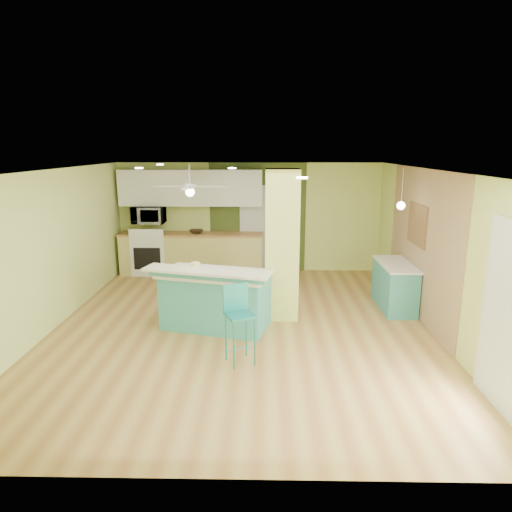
{
  "coord_description": "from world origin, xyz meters",
  "views": [
    {
      "loc": [
        0.37,
        -6.92,
        2.84
      ],
      "look_at": [
        0.22,
        0.4,
        1.08
      ],
      "focal_mm": 32.0,
      "sensor_mm": 36.0,
      "label": 1
    }
  ],
  "objects_px": {
    "peninsula": "(215,298)",
    "bar_stool": "(238,311)",
    "fruit_bowl": "(196,232)",
    "side_counter": "(395,286)",
    "canister": "(196,268)"
  },
  "relations": [
    {
      "from": "peninsula",
      "to": "bar_stool",
      "type": "height_order",
      "value": "bar_stool"
    },
    {
      "from": "side_counter",
      "to": "fruit_bowl",
      "type": "height_order",
      "value": "fruit_bowl"
    },
    {
      "from": "bar_stool",
      "to": "side_counter",
      "type": "relative_size",
      "value": 0.83
    },
    {
      "from": "fruit_bowl",
      "to": "peninsula",
      "type": "bearing_deg",
      "value": -76.61
    },
    {
      "from": "peninsula",
      "to": "fruit_bowl",
      "type": "relative_size",
      "value": 6.5
    },
    {
      "from": "peninsula",
      "to": "side_counter",
      "type": "height_order",
      "value": "peninsula"
    },
    {
      "from": "bar_stool",
      "to": "canister",
      "type": "bearing_deg",
      "value": 97.68
    },
    {
      "from": "peninsula",
      "to": "fruit_bowl",
      "type": "height_order",
      "value": "peninsula"
    },
    {
      "from": "side_counter",
      "to": "canister",
      "type": "height_order",
      "value": "canister"
    },
    {
      "from": "bar_stool",
      "to": "fruit_bowl",
      "type": "relative_size",
      "value": 3.4
    },
    {
      "from": "bar_stool",
      "to": "fruit_bowl",
      "type": "height_order",
      "value": "bar_stool"
    },
    {
      "from": "peninsula",
      "to": "canister",
      "type": "distance_m",
      "value": 0.59
    },
    {
      "from": "peninsula",
      "to": "bar_stool",
      "type": "bearing_deg",
      "value": -55.27
    },
    {
      "from": "side_counter",
      "to": "fruit_bowl",
      "type": "relative_size",
      "value": 4.12
    },
    {
      "from": "peninsula",
      "to": "fruit_bowl",
      "type": "bearing_deg",
      "value": 118.01
    }
  ]
}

